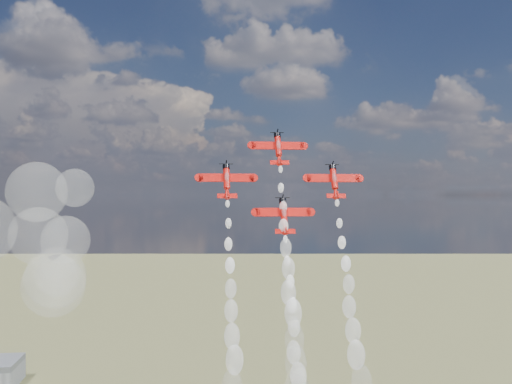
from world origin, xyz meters
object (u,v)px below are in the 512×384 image
object	(u,v)px
plane_lead	(278,148)
plane_right	(334,181)
plane_slot	(284,215)
plane_left	(227,180)

from	to	relation	value
plane_lead	plane_right	size ratio (longest dim) A/B	1.00
plane_lead	plane_slot	distance (m)	18.23
plane_left	plane_slot	distance (m)	15.89
plane_lead	plane_right	bearing A→B (deg)	-17.65
plane_lead	plane_right	world-z (taller)	plane_lead
plane_right	plane_slot	size ratio (longest dim) A/B	1.00
plane_right	plane_slot	xyz separation A→B (m)	(-13.02, -4.14, -8.12)
plane_left	plane_right	size ratio (longest dim) A/B	1.00
plane_slot	plane_lead	bearing A→B (deg)	90.00
plane_lead	plane_left	bearing A→B (deg)	-162.35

